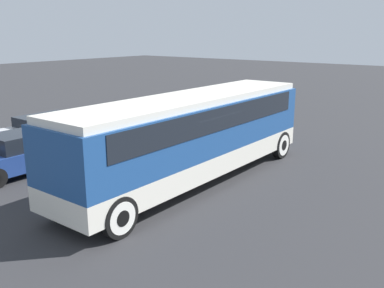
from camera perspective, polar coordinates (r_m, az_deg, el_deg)
ground_plane at (r=15.09m, az=-0.00°, el=-5.04°), size 120.00×120.00×0.00m
tour_bus at (r=14.65m, az=0.23°, el=1.87°), size 11.05×2.53×3.05m
parked_car_near at (r=17.15m, az=-20.92°, el=-0.94°), size 4.54×1.83×1.53m
parked_car_mid at (r=21.12m, az=-18.51°, el=1.95°), size 4.78×1.81×1.39m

